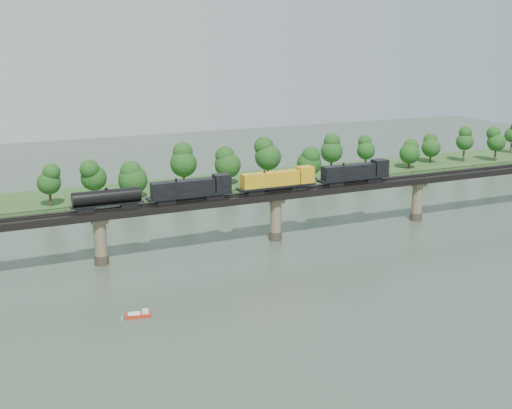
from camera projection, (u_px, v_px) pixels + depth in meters
name	position (u px, v px, depth m)	size (l,w,h in m)	color
ground	(344.00, 284.00, 122.22)	(400.00, 400.00, 0.00)	#354336
far_bank	(198.00, 187.00, 196.98)	(300.00, 24.00, 1.60)	#294D1E
bridge	(276.00, 217.00, 147.28)	(236.00, 30.00, 11.50)	#473A2D
bridge_superstructure	(276.00, 190.00, 145.65)	(220.00, 4.90, 0.75)	black
far_treeline	(175.00, 166.00, 187.72)	(289.06, 17.54, 13.60)	#382619
freight_train	(249.00, 184.00, 142.47)	(75.57, 2.94, 5.20)	black
motorboat	(139.00, 315.00, 107.93)	(4.49, 2.44, 1.19)	red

